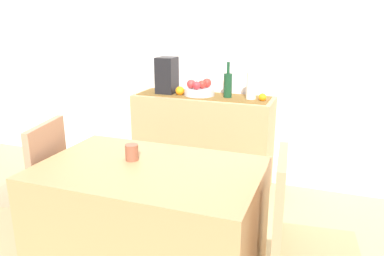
# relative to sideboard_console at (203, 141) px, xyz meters

# --- Properties ---
(ground_plane) EXTENTS (6.40, 6.40, 0.02)m
(ground_plane) POSITION_rel_sideboard_console_xyz_m (0.17, -0.92, -0.42)
(ground_plane) COLOR tan
(ground_plane) RESTS_ON ground
(room_wall_rear) EXTENTS (6.40, 0.06, 2.70)m
(room_wall_rear) POSITION_rel_sideboard_console_xyz_m (0.17, 0.26, 0.94)
(room_wall_rear) COLOR white
(room_wall_rear) RESTS_ON ground
(sideboard_console) EXTENTS (1.22, 0.42, 0.83)m
(sideboard_console) POSITION_rel_sideboard_console_xyz_m (0.00, 0.00, 0.00)
(sideboard_console) COLOR tan
(sideboard_console) RESTS_ON ground
(table_runner) EXTENTS (1.15, 0.32, 0.01)m
(table_runner) POSITION_rel_sideboard_console_xyz_m (0.00, 0.00, 0.42)
(table_runner) COLOR brown
(table_runner) RESTS_ON sideboard_console
(fruit_bowl) EXTENTS (0.27, 0.27, 0.06)m
(fruit_bowl) POSITION_rel_sideboard_console_xyz_m (-0.04, 0.00, 0.45)
(fruit_bowl) COLOR silver
(fruit_bowl) RESTS_ON table_runner
(apple_upper) EXTENTS (0.08, 0.08, 0.08)m
(apple_upper) POSITION_rel_sideboard_console_xyz_m (-0.10, -0.04, 0.52)
(apple_upper) COLOR #AE2E2D
(apple_upper) RESTS_ON fruit_bowl
(apple_rear) EXTENTS (0.07, 0.07, 0.07)m
(apple_rear) POSITION_rel_sideboard_console_xyz_m (-0.01, -0.01, 0.52)
(apple_rear) COLOR red
(apple_rear) RESTS_ON fruit_bowl
(apple_front) EXTENTS (0.08, 0.08, 0.08)m
(apple_front) POSITION_rel_sideboard_console_xyz_m (0.02, 0.05, 0.52)
(apple_front) COLOR red
(apple_front) RESTS_ON fruit_bowl
(apple_left) EXTENTS (0.07, 0.07, 0.07)m
(apple_left) POSITION_rel_sideboard_console_xyz_m (-0.03, -0.07, 0.52)
(apple_left) COLOR red
(apple_left) RESTS_ON fruit_bowl
(wine_bottle) EXTENTS (0.07, 0.07, 0.31)m
(wine_bottle) POSITION_rel_sideboard_console_xyz_m (0.22, 0.00, 0.53)
(wine_bottle) COLOR #143D22
(wine_bottle) RESTS_ON sideboard_console
(coffee_maker) EXTENTS (0.16, 0.18, 0.32)m
(coffee_maker) POSITION_rel_sideboard_console_xyz_m (-0.34, 0.00, 0.58)
(coffee_maker) COLOR black
(coffee_maker) RESTS_ON sideboard_console
(ceramic_vase) EXTENTS (0.08, 0.08, 0.23)m
(ceramic_vase) POSITION_rel_sideboard_console_xyz_m (0.42, 0.00, 0.53)
(ceramic_vase) COLOR silver
(ceramic_vase) RESTS_ON sideboard_console
(orange_loose_near_bowl) EXTENTS (0.08, 0.08, 0.08)m
(orange_loose_near_bowl) POSITION_rel_sideboard_console_xyz_m (-0.20, -0.04, 0.45)
(orange_loose_near_bowl) COLOR orange
(orange_loose_near_bowl) RESTS_ON sideboard_console
(orange_loose_mid) EXTENTS (0.07, 0.07, 0.07)m
(orange_loose_mid) POSITION_rel_sideboard_console_xyz_m (0.52, -0.03, 0.45)
(orange_loose_mid) COLOR orange
(orange_loose_mid) RESTS_ON sideboard_console
(dining_table) EXTENTS (1.17, 0.75, 0.74)m
(dining_table) POSITION_rel_sideboard_console_xyz_m (0.18, -1.43, -0.04)
(dining_table) COLOR tan
(dining_table) RESTS_ON ground
(coffee_cup) EXTENTS (0.07, 0.07, 0.09)m
(coffee_cup) POSITION_rel_sideboard_console_xyz_m (0.05, -1.37, 0.37)
(coffee_cup) COLOR brown
(coffee_cup) RESTS_ON dining_table
(chair_near_window) EXTENTS (0.47, 0.47, 0.90)m
(chair_near_window) POSITION_rel_sideboard_console_xyz_m (-0.67, -1.43, -0.15)
(chair_near_window) COLOR tan
(chair_near_window) RESTS_ON ground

